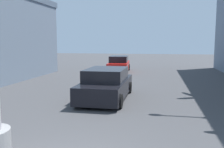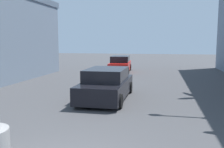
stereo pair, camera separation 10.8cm
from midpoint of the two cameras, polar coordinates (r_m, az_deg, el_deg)
ground_plane at (r=15.13m, az=3.18°, el=-3.67°), size 93.97×93.97×0.00m
car_lead at (r=12.68m, az=-1.01°, el=-2.41°), size 2.18×4.93×1.56m
car_far at (r=24.13m, az=2.02°, el=2.21°), size 2.18×4.74×1.56m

